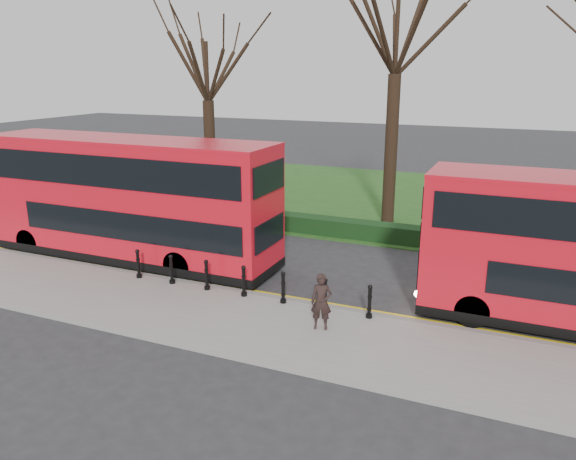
% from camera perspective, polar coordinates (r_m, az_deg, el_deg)
% --- Properties ---
extents(ground, '(120.00, 120.00, 0.00)m').
position_cam_1_polar(ground, '(19.78, -2.59, -5.70)').
color(ground, '#28282B').
rests_on(ground, ground).
extents(pavement, '(60.00, 4.00, 0.15)m').
position_cam_1_polar(pavement, '(17.33, -6.97, -8.83)').
color(pavement, gray).
rests_on(pavement, ground).
extents(kerb, '(60.00, 0.25, 0.16)m').
position_cam_1_polar(kerb, '(18.92, -3.92, -6.52)').
color(kerb, slate).
rests_on(kerb, ground).
extents(grass_verge, '(60.00, 18.00, 0.06)m').
position_cam_1_polar(grass_verge, '(33.32, 8.74, 3.26)').
color(grass_verge, '#204C19').
rests_on(grass_verge, ground).
extents(hedge, '(60.00, 0.90, 0.80)m').
position_cam_1_polar(hedge, '(25.61, 4.05, 0.35)').
color(hedge, black).
rests_on(hedge, ground).
extents(yellow_line_outer, '(60.00, 0.10, 0.01)m').
position_cam_1_polar(yellow_line_outer, '(19.20, -3.50, -6.40)').
color(yellow_line_outer, yellow).
rests_on(yellow_line_outer, ground).
extents(yellow_line_inner, '(60.00, 0.10, 0.01)m').
position_cam_1_polar(yellow_line_inner, '(19.36, -3.24, -6.19)').
color(yellow_line_inner, yellow).
rests_on(yellow_line_inner, ground).
extents(tree_left, '(6.62, 6.62, 10.34)m').
position_cam_1_polar(tree_left, '(30.98, -8.25, 16.27)').
color(tree_left, black).
rests_on(tree_left, ground).
extents(tree_mid, '(8.26, 8.26, 12.90)m').
position_cam_1_polar(tree_mid, '(27.25, 11.07, 20.14)').
color(tree_mid, black).
rests_on(tree_mid, ground).
extents(bollard_row, '(8.59, 0.15, 1.00)m').
position_cam_1_polar(bollard_row, '(18.43, -4.52, -5.24)').
color(bollard_row, black).
rests_on(bollard_row, pavement).
extents(bus_lead, '(12.05, 2.77, 4.80)m').
position_cam_1_polar(bus_lead, '(22.64, -15.86, 2.92)').
color(bus_lead, red).
rests_on(bus_lead, ground).
extents(pedestrian, '(0.68, 0.53, 1.65)m').
position_cam_1_polar(pedestrian, '(16.06, 3.42, -7.29)').
color(pedestrian, black).
rests_on(pedestrian, pavement).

